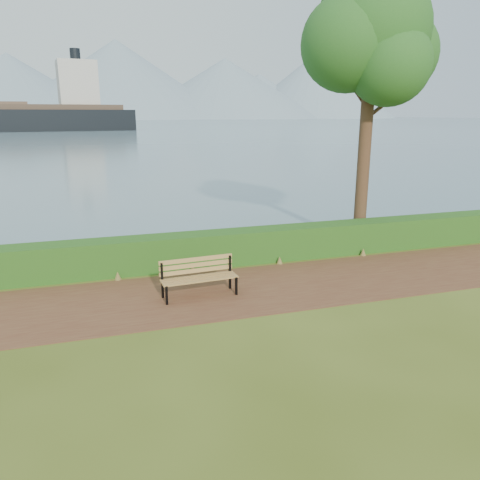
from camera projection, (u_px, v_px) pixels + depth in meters
name	position (u px, v px, depth m)	size (l,w,h in m)	color
ground	(251.00, 293.00, 11.94)	(140.00, 140.00, 0.00)	#455217
path	(248.00, 289.00, 12.22)	(40.00, 3.40, 0.01)	#582C1E
hedge	(224.00, 248.00, 14.21)	(32.00, 0.85, 1.00)	#184914
water	(98.00, 122.00, 251.61)	(700.00, 510.00, 0.00)	slate
mountains	(81.00, 83.00, 376.36)	(585.00, 190.00, 70.00)	gray
bench	(198.00, 275.00, 11.70)	(1.94, 0.69, 0.95)	black
tree	(372.00, 38.00, 14.64)	(4.69, 3.89, 9.04)	#3B2318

